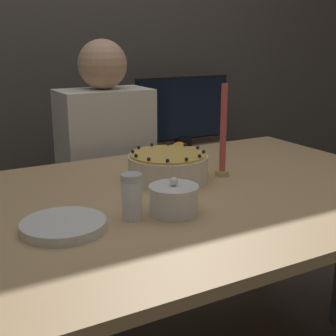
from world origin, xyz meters
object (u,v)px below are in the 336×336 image
object	(u,v)px
candle	(223,139)
person_man_blue_shirt	(107,195)
sugar_shaker	(132,197)
cake	(168,167)
sugar_bowl	(174,200)
tv_monitor	(183,110)

from	to	relation	value
candle	person_man_blue_shirt	bearing A→B (deg)	105.58
sugar_shaker	candle	world-z (taller)	candle
candle	person_man_blue_shirt	distance (m)	0.76
cake	sugar_bowl	world-z (taller)	cake
sugar_bowl	sugar_shaker	world-z (taller)	sugar_shaker
cake	sugar_bowl	bearing A→B (deg)	-116.32
sugar_shaker	cake	bearing A→B (deg)	45.56
sugar_bowl	sugar_shaker	xyz separation A→B (m)	(-0.12, 0.02, 0.02)
cake	candle	world-z (taller)	candle
cake	person_man_blue_shirt	size ratio (longest dim) A/B	0.22
tv_monitor	person_man_blue_shirt	bearing A→B (deg)	-147.80
sugar_shaker	candle	bearing A→B (deg)	25.78
cake	tv_monitor	world-z (taller)	tv_monitor
sugar_bowl	sugar_shaker	bearing A→B (deg)	170.48
sugar_bowl	sugar_shaker	size ratio (longest dim) A/B	1.09
cake	person_man_blue_shirt	world-z (taller)	person_man_blue_shirt
cake	person_man_blue_shirt	bearing A→B (deg)	88.75
sugar_bowl	tv_monitor	bearing A→B (deg)	58.06
sugar_shaker	tv_monitor	bearing A→B (deg)	54.07
sugar_shaker	person_man_blue_shirt	distance (m)	0.95
sugar_bowl	tv_monitor	size ratio (longest dim) A/B	0.23
sugar_shaker	person_man_blue_shirt	world-z (taller)	person_man_blue_shirt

